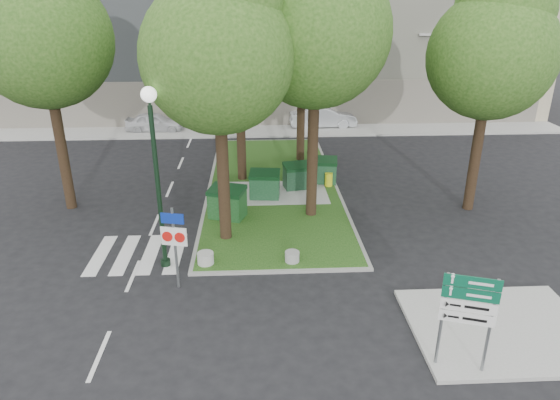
{
  "coord_description": "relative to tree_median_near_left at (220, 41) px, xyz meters",
  "views": [
    {
      "loc": [
        -0.28,
        -14.73,
        8.81
      ],
      "look_at": [
        0.53,
        1.57,
        2.0
      ],
      "focal_mm": 32.0,
      "sensor_mm": 36.0,
      "label": 1
    }
  ],
  "objects": [
    {
      "name": "building_sidewalk",
      "position": [
        1.41,
        15.94,
        -7.26
      ],
      "size": [
        42.0,
        3.0,
        0.12
      ],
      "primitive_type": "cube",
      "color": "#999993",
      "rests_on": "ground"
    },
    {
      "name": "street_lamp",
      "position": [
        -2.1,
        -1.92,
        -3.42
      ],
      "size": [
        0.49,
        0.49,
        6.2
      ],
      "color": "black",
      "rests_on": "ground"
    },
    {
      "name": "directional_sign",
      "position": [
        6.11,
        -7.56,
        -5.46
      ],
      "size": [
        1.26,
        0.44,
        2.62
      ],
      "rotation": [
        0.0,
        0.0,
        -0.32
      ],
      "color": "slate",
      "rests_on": "sidewalk_corner"
    },
    {
      "name": "tree_street_left",
      "position": [
        -7.0,
        3.5,
        0.33
      ],
      "size": [
        5.4,
        5.4,
        11.0
      ],
      "color": "black",
      "rests_on": "ground"
    },
    {
      "name": "dumpster_b",
      "position": [
        1.49,
        3.91,
        -6.59
      ],
      "size": [
        1.46,
        1.09,
        1.27
      ],
      "rotation": [
        0.0,
        0.0,
        -0.1
      ],
      "color": "#113B1E",
      "rests_on": "median_island"
    },
    {
      "name": "tree_street_right",
      "position": [
        10.5,
        2.5,
        -0.33
      ],
      "size": [
        5.0,
        5.0,
        10.06
      ],
      "color": "black",
      "rests_on": "ground"
    },
    {
      "name": "bollard_left",
      "position": [
        -0.69,
        -2.06,
        -6.99
      ],
      "size": [
        0.57,
        0.57,
        0.41
      ],
      "primitive_type": "cylinder",
      "color": "#A7A7A2",
      "rests_on": "median_island"
    },
    {
      "name": "tree_median_near_right",
      "position": [
        3.5,
        2.0,
        0.67
      ],
      "size": [
        5.6,
        5.6,
        11.46
      ],
      "color": "black",
      "rests_on": "ground"
    },
    {
      "name": "median_kerb",
      "position": [
        1.91,
        5.44,
        -7.27
      ],
      "size": [
        6.3,
        16.3,
        0.1
      ],
      "primitive_type": "cube",
      "color": "gray",
      "rests_on": "ground"
    },
    {
      "name": "litter_bin",
      "position": [
        4.61,
        5.2,
        -6.87
      ],
      "size": [
        0.38,
        0.38,
        0.66
      ],
      "primitive_type": "cylinder",
      "color": "gold",
      "rests_on": "median_island"
    },
    {
      "name": "ground",
      "position": [
        1.41,
        -2.56,
        -7.32
      ],
      "size": [
        120.0,
        120.0,
        0.0
      ],
      "primitive_type": "plane",
      "color": "black",
      "rests_on": "ground"
    },
    {
      "name": "traffic_sign_pole",
      "position": [
        -1.45,
        -3.33,
        -5.53
      ],
      "size": [
        0.83,
        0.22,
        2.79
      ],
      "rotation": [
        0.0,
        0.0,
        -0.21
      ],
      "color": "slate",
      "rests_on": "ground"
    },
    {
      "name": "bollard_right",
      "position": [
        2.32,
        -2.06,
        -7.02
      ],
      "size": [
        0.51,
        0.51,
        0.36
      ],
      "primitive_type": "cylinder",
      "color": "gray",
      "rests_on": "median_island"
    },
    {
      "name": "zebra_crossing",
      "position": [
        -2.34,
        -1.06,
        -7.31
      ],
      "size": [
        5.0,
        3.0,
        0.01
      ],
      "primitive_type": "cube",
      "color": "silver",
      "rests_on": "ground"
    },
    {
      "name": "tree_median_near_left",
      "position": [
        0.0,
        0.0,
        0.0
      ],
      "size": [
        5.2,
        5.2,
        10.53
      ],
      "color": "black",
      "rests_on": "ground"
    },
    {
      "name": "tree_median_mid",
      "position": [
        0.5,
        6.5,
        -0.34
      ],
      "size": [
        4.8,
        4.8,
        9.99
      ],
      "color": "black",
      "rests_on": "ground"
    },
    {
      "name": "dumpster_d",
      "position": [
        4.41,
        5.76,
        -6.6
      ],
      "size": [
        1.46,
        1.13,
        1.24
      ],
      "rotation": [
        0.0,
        0.0,
        -0.15
      ],
      "color": "#123C20",
      "rests_on": "median_island"
    },
    {
      "name": "car_white",
      "position": [
        -5.72,
        16.38,
        -6.66
      ],
      "size": [
        3.87,
        1.57,
        1.32
      ],
      "primitive_type": "imported",
      "rotation": [
        0.0,
        0.0,
        1.57
      ],
      "color": "silver",
      "rests_on": "ground"
    },
    {
      "name": "bollard_mid",
      "position": [
        0.34,
        2.44,
        -7.01
      ],
      "size": [
        0.53,
        0.53,
        0.38
      ],
      "primitive_type": "cylinder",
      "color": "#A9A9A4",
      "rests_on": "median_island"
    },
    {
      "name": "tree_median_far",
      "position": [
        3.7,
        9.5,
        1.0
      ],
      "size": [
        5.8,
        5.8,
        11.93
      ],
      "color": "black",
      "rests_on": "ground"
    },
    {
      "name": "apartment_building",
      "position": [
        1.41,
        23.44,
        0.68
      ],
      "size": [
        41.0,
        12.0,
        16.0
      ],
      "primitive_type": "cube",
      "color": "tan",
      "rests_on": "ground"
    },
    {
      "name": "sidewalk_corner",
      "position": [
        7.91,
        -6.06,
        -7.26
      ],
      "size": [
        5.0,
        4.0,
        0.12
      ],
      "primitive_type": "cube",
      "color": "#999993",
      "rests_on": "ground"
    },
    {
      "name": "dumpster_c",
      "position": [
        3.09,
        5.04,
        -6.61
      ],
      "size": [
        1.47,
        1.16,
        1.23
      ],
      "rotation": [
        0.0,
        0.0,
        0.19
      ],
      "color": "black",
      "rests_on": "median_island"
    },
    {
      "name": "median_island",
      "position": [
        1.91,
        5.44,
        -7.26
      ],
      "size": [
        6.0,
        16.0,
        0.12
      ],
      "primitive_type": "cube",
      "color": "#134012",
      "rests_on": "ground"
    },
    {
      "name": "car_silver",
      "position": [
        5.84,
        16.94,
        -6.55
      ],
      "size": [
        4.69,
        1.8,
        1.52
      ],
      "primitive_type": "imported",
      "rotation": [
        0.0,
        0.0,
        1.61
      ],
      "color": "#A9ACB1",
      "rests_on": "ground"
    },
    {
      "name": "dumpster_a",
      "position": [
        -0.11,
        1.81,
        -6.55
      ],
      "size": [
        1.71,
        1.45,
        1.35
      ],
      "rotation": [
        0.0,
        0.0,
        -0.35
      ],
      "color": "#103B14",
      "rests_on": "median_island"
    }
  ]
}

